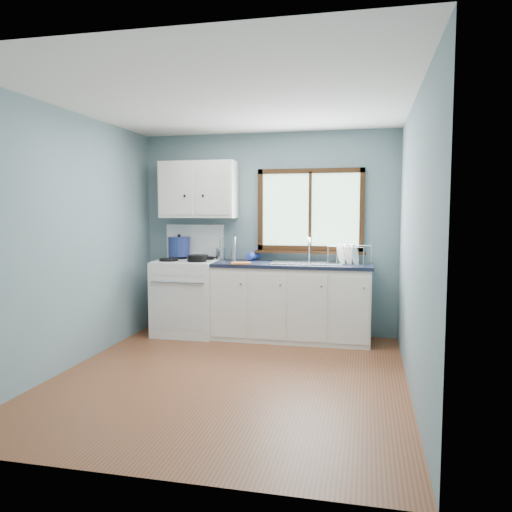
% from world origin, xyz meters
% --- Properties ---
extents(floor, '(3.20, 3.60, 0.02)m').
position_xyz_m(floor, '(0.00, 0.00, -0.01)').
color(floor, brown).
rests_on(floor, ground).
extents(ceiling, '(3.20, 3.60, 0.02)m').
position_xyz_m(ceiling, '(0.00, 0.00, 2.51)').
color(ceiling, white).
rests_on(ceiling, wall_back).
extents(wall_back, '(3.20, 0.02, 2.50)m').
position_xyz_m(wall_back, '(0.00, 1.81, 1.25)').
color(wall_back, slate).
rests_on(wall_back, ground).
extents(wall_front, '(3.20, 0.02, 2.50)m').
position_xyz_m(wall_front, '(0.00, -1.81, 1.25)').
color(wall_front, slate).
rests_on(wall_front, ground).
extents(wall_left, '(0.02, 3.60, 2.50)m').
position_xyz_m(wall_left, '(-1.61, 0.00, 1.25)').
color(wall_left, slate).
rests_on(wall_left, ground).
extents(wall_right, '(0.02, 3.60, 2.50)m').
position_xyz_m(wall_right, '(1.61, 0.00, 1.25)').
color(wall_right, slate).
rests_on(wall_right, ground).
extents(gas_range, '(0.76, 0.69, 1.36)m').
position_xyz_m(gas_range, '(-0.95, 1.47, 0.49)').
color(gas_range, white).
rests_on(gas_range, floor).
extents(base_cabinets, '(1.85, 0.60, 0.88)m').
position_xyz_m(base_cabinets, '(0.36, 1.49, 0.41)').
color(base_cabinets, white).
rests_on(base_cabinets, floor).
extents(countertop, '(1.89, 0.64, 0.04)m').
position_xyz_m(countertop, '(0.36, 1.49, 0.90)').
color(countertop, black).
rests_on(countertop, base_cabinets).
extents(sink, '(0.84, 0.46, 0.44)m').
position_xyz_m(sink, '(0.54, 1.49, 0.86)').
color(sink, silver).
rests_on(sink, countertop).
extents(window, '(1.36, 0.10, 1.03)m').
position_xyz_m(window, '(0.54, 1.77, 1.48)').
color(window, '#9EC6A8').
rests_on(window, wall_back).
extents(upper_cabinets, '(0.95, 0.35, 0.70)m').
position_xyz_m(upper_cabinets, '(-0.85, 1.63, 1.80)').
color(upper_cabinets, white).
rests_on(upper_cabinets, wall_back).
extents(skillet, '(0.38, 0.27, 0.05)m').
position_xyz_m(skillet, '(-0.75, 1.32, 0.98)').
color(skillet, black).
rests_on(skillet, gas_range).
extents(stockpot, '(0.35, 0.35, 0.28)m').
position_xyz_m(stockpot, '(-1.12, 1.63, 1.09)').
color(stockpot, navy).
rests_on(stockpot, gas_range).
extents(utensil_crock, '(0.16, 0.16, 0.38)m').
position_xyz_m(utensil_crock, '(-0.57, 1.65, 1.00)').
color(utensil_crock, silver).
rests_on(utensil_crock, countertop).
extents(thermos, '(0.09, 0.09, 0.30)m').
position_xyz_m(thermos, '(-0.39, 1.60, 1.07)').
color(thermos, silver).
rests_on(thermos, countertop).
extents(soap_bottle, '(0.14, 0.14, 0.28)m').
position_xyz_m(soap_bottle, '(-0.21, 1.65, 1.06)').
color(soap_bottle, blue).
rests_on(soap_bottle, countertop).
extents(dish_towel, '(0.27, 0.23, 0.02)m').
position_xyz_m(dish_towel, '(-0.21, 1.27, 0.93)').
color(dish_towel, '#C76A2D').
rests_on(dish_towel, countertop).
extents(dish_rack, '(0.52, 0.45, 0.23)m').
position_xyz_m(dish_rack, '(1.02, 1.53, 0.98)').
color(dish_rack, silver).
rests_on(dish_rack, countertop).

